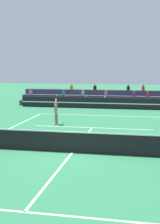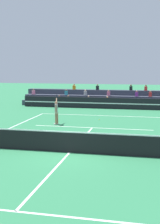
# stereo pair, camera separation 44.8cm
# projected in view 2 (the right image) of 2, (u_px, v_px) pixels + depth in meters

# --- Properties ---
(ground_plane) EXTENTS (120.00, 120.00, 0.00)m
(ground_plane) POSITION_uv_depth(u_px,v_px,m) (70.00, 153.00, 15.29)
(ground_plane) COLOR #2D7A4C
(court_lines) EXTENTS (11.10, 23.90, 0.01)m
(court_lines) POSITION_uv_depth(u_px,v_px,m) (70.00, 153.00, 15.29)
(court_lines) COLOR white
(court_lines) RESTS_ON ground
(tennis_net) EXTENTS (12.00, 0.10, 1.10)m
(tennis_net) POSITION_uv_depth(u_px,v_px,m) (69.00, 142.00, 15.22)
(tennis_net) COLOR #2D6B38
(tennis_net) RESTS_ON ground
(sponsor_banner_wall) EXTENTS (18.00, 0.26, 1.10)m
(sponsor_banner_wall) POSITION_uv_depth(u_px,v_px,m) (110.00, 103.00, 31.13)
(sponsor_banner_wall) COLOR black
(sponsor_banner_wall) RESTS_ON ground
(bleacher_stand) EXTENTS (19.44, 2.85, 2.28)m
(bleacher_stand) POSITION_uv_depth(u_px,v_px,m) (113.00, 100.00, 33.57)
(bleacher_stand) COLOR #383D4C
(bleacher_stand) RESTS_ON ground
(tennis_player) EXTENTS (0.42, 1.37, 2.23)m
(tennis_player) POSITION_uv_depth(u_px,v_px,m) (56.00, 111.00, 22.61)
(tennis_player) COLOR #9E7051
(tennis_player) RESTS_ON ground
(tennis_ball) EXTENTS (0.07, 0.07, 0.07)m
(tennis_ball) POSITION_uv_depth(u_px,v_px,m) (99.00, 119.00, 24.69)
(tennis_ball) COLOR #C6DB33
(tennis_ball) RESTS_ON ground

